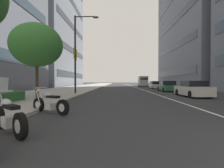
{
  "coord_description": "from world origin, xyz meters",
  "views": [
    {
      "loc": [
        -1.95,
        4.06,
        1.36
      ],
      "look_at": [
        17.66,
        4.67,
        1.05
      ],
      "focal_mm": 27.62,
      "sensor_mm": 36.0,
      "label": 1
    }
  ],
  "objects_px": {
    "car_mid_block_traffic": "(193,89)",
    "delivery_van_ahead": "(143,81)",
    "car_far_down_avenue": "(155,85)",
    "street_lamp_with_banners": "(79,47)",
    "motorcycle_under_tarp": "(8,116)",
    "street_tree_by_lamp_post": "(37,45)",
    "motorcycle_far_end_row": "(50,104)",
    "car_following_behind": "(167,87)"
  },
  "relations": [
    {
      "from": "car_mid_block_traffic",
      "to": "motorcycle_under_tarp",
      "type": "bearing_deg",
      "value": 137.37
    },
    {
      "from": "car_following_behind",
      "to": "delivery_van_ahead",
      "type": "xyz_separation_m",
      "value": [
        22.35,
        0.04,
        0.78
      ]
    },
    {
      "from": "delivery_van_ahead",
      "to": "car_following_behind",
      "type": "bearing_deg",
      "value": -177.69
    },
    {
      "from": "car_far_down_avenue",
      "to": "motorcycle_under_tarp",
      "type": "bearing_deg",
      "value": 159.65
    },
    {
      "from": "motorcycle_far_end_row",
      "to": "street_lamp_with_banners",
      "type": "height_order",
      "value": "street_lamp_with_banners"
    },
    {
      "from": "car_following_behind",
      "to": "car_far_down_avenue",
      "type": "height_order",
      "value": "car_following_behind"
    },
    {
      "from": "delivery_van_ahead",
      "to": "street_lamp_with_banners",
      "type": "height_order",
      "value": "street_lamp_with_banners"
    },
    {
      "from": "car_mid_block_traffic",
      "to": "delivery_van_ahead",
      "type": "bearing_deg",
      "value": -1.82
    },
    {
      "from": "car_mid_block_traffic",
      "to": "car_following_behind",
      "type": "height_order",
      "value": "car_following_behind"
    },
    {
      "from": "car_far_down_avenue",
      "to": "street_tree_by_lamp_post",
      "type": "height_order",
      "value": "street_tree_by_lamp_post"
    },
    {
      "from": "car_mid_block_traffic",
      "to": "car_following_behind",
      "type": "bearing_deg",
      "value": -2.58
    },
    {
      "from": "car_following_behind",
      "to": "street_tree_by_lamp_post",
      "type": "relative_size",
      "value": 0.83
    },
    {
      "from": "street_tree_by_lamp_post",
      "to": "car_mid_block_traffic",
      "type": "bearing_deg",
      "value": -78.38
    },
    {
      "from": "car_following_behind",
      "to": "motorcycle_under_tarp",
      "type": "bearing_deg",
      "value": 154.29
    },
    {
      "from": "car_mid_block_traffic",
      "to": "car_following_behind",
      "type": "xyz_separation_m",
      "value": [
        8.16,
        -0.13,
        -0.0
      ]
    },
    {
      "from": "car_mid_block_traffic",
      "to": "delivery_van_ahead",
      "type": "height_order",
      "value": "delivery_van_ahead"
    },
    {
      "from": "delivery_van_ahead",
      "to": "street_tree_by_lamp_post",
      "type": "bearing_deg",
      "value": 161.06
    },
    {
      "from": "car_mid_block_traffic",
      "to": "car_following_behind",
      "type": "relative_size",
      "value": 0.93
    },
    {
      "from": "motorcycle_under_tarp",
      "to": "car_far_down_avenue",
      "type": "distance_m",
      "value": 29.6
    },
    {
      "from": "motorcycle_under_tarp",
      "to": "delivery_van_ahead",
      "type": "height_order",
      "value": "delivery_van_ahead"
    },
    {
      "from": "car_far_down_avenue",
      "to": "delivery_van_ahead",
      "type": "xyz_separation_m",
      "value": [
        13.6,
        0.31,
        0.77
      ]
    },
    {
      "from": "motorcycle_far_end_row",
      "to": "car_following_behind",
      "type": "relative_size",
      "value": 0.42
    },
    {
      "from": "delivery_van_ahead",
      "to": "street_tree_by_lamp_post",
      "type": "xyz_separation_m",
      "value": [
        -33.13,
        12.82,
        2.65
      ]
    },
    {
      "from": "car_mid_block_traffic",
      "to": "car_far_down_avenue",
      "type": "relative_size",
      "value": 0.98
    },
    {
      "from": "motorcycle_far_end_row",
      "to": "car_mid_block_traffic",
      "type": "xyz_separation_m",
      "value": [
        8.22,
        -9.52,
        0.24
      ]
    },
    {
      "from": "car_following_behind",
      "to": "street_tree_by_lamp_post",
      "type": "xyz_separation_m",
      "value": [
        -10.77,
        12.86,
        3.43
      ]
    },
    {
      "from": "motorcycle_under_tarp",
      "to": "car_following_behind",
      "type": "bearing_deg",
      "value": -77.84
    },
    {
      "from": "motorcycle_under_tarp",
      "to": "motorcycle_far_end_row",
      "type": "xyz_separation_m",
      "value": [
        2.75,
        -0.02,
        -0.02
      ]
    },
    {
      "from": "motorcycle_under_tarp",
      "to": "car_mid_block_traffic",
      "type": "distance_m",
      "value": 14.54
    },
    {
      "from": "motorcycle_far_end_row",
      "to": "motorcycle_under_tarp",
      "type": "bearing_deg",
      "value": 119.85
    },
    {
      "from": "motorcycle_far_end_row",
      "to": "car_mid_block_traffic",
      "type": "distance_m",
      "value": 12.58
    },
    {
      "from": "car_far_down_avenue",
      "to": "street_tree_by_lamp_post",
      "type": "xyz_separation_m",
      "value": [
        -19.52,
        13.13,
        3.42
      ]
    },
    {
      "from": "car_following_behind",
      "to": "street_tree_by_lamp_post",
      "type": "height_order",
      "value": "street_tree_by_lamp_post"
    },
    {
      "from": "motorcycle_under_tarp",
      "to": "street_tree_by_lamp_post",
      "type": "distance_m",
      "value": 9.65
    },
    {
      "from": "motorcycle_under_tarp",
      "to": "car_mid_block_traffic",
      "type": "relative_size",
      "value": 0.4
    },
    {
      "from": "car_far_down_avenue",
      "to": "delivery_van_ahead",
      "type": "relative_size",
      "value": 0.76
    },
    {
      "from": "motorcycle_under_tarp",
      "to": "delivery_van_ahead",
      "type": "bearing_deg",
      "value": -64.09
    },
    {
      "from": "motorcycle_far_end_row",
      "to": "car_mid_block_traffic",
      "type": "height_order",
      "value": "car_mid_block_traffic"
    },
    {
      "from": "car_mid_block_traffic",
      "to": "car_far_down_avenue",
      "type": "height_order",
      "value": "car_mid_block_traffic"
    },
    {
      "from": "motorcycle_far_end_row",
      "to": "car_far_down_avenue",
      "type": "height_order",
      "value": "car_far_down_avenue"
    },
    {
      "from": "delivery_van_ahead",
      "to": "car_far_down_avenue",
      "type": "bearing_deg",
      "value": -176.47
    },
    {
      "from": "car_far_down_avenue",
      "to": "street_lamp_with_banners",
      "type": "distance_m",
      "value": 18.87
    }
  ]
}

